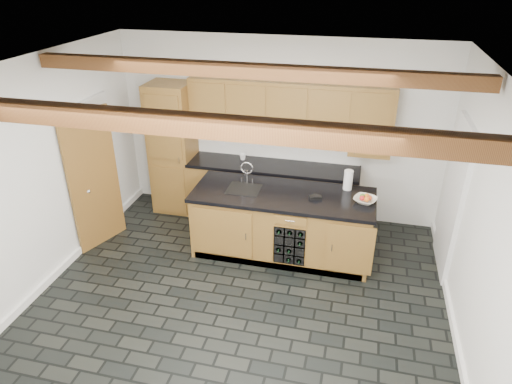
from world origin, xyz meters
TOP-DOWN VIEW (x-y plane):
  - ground at (0.00, 0.00)m, footprint 5.00×5.00m
  - room_shell at (-0.09, 0.53)m, footprint 5.01×5.00m
  - back_cabinetry at (-0.38, 2.24)m, footprint 3.65×0.62m
  - island at (0.31, 1.28)m, footprint 2.48×0.96m
  - faucet at (-0.25, 1.33)m, footprint 0.45×0.40m
  - kitchen_scale at (0.74, 1.25)m, footprint 0.18×0.14m
  - fruit_bowl at (1.38, 1.30)m, footprint 0.36×0.36m
  - fruit_cluster at (1.38, 1.30)m, footprint 0.16×0.17m
  - paper_towel at (1.13, 1.64)m, footprint 0.12×0.12m
  - mug at (-0.53, 2.30)m, footprint 0.12×0.12m

SIDE VIEW (x-z plane):
  - ground at x=0.00m, z-range 0.00..0.00m
  - island at x=0.31m, z-range 0.00..0.93m
  - kitchen_scale at x=0.74m, z-range 0.93..0.98m
  - faucet at x=-0.25m, z-range 0.79..1.14m
  - fruit_bowl at x=1.38m, z-range 0.93..1.00m
  - mug at x=-0.53m, z-range 0.93..1.03m
  - back_cabinetry at x=-0.38m, z-range -0.12..2.08m
  - fruit_cluster at x=1.38m, z-range 0.97..1.04m
  - paper_towel at x=1.13m, z-range 0.93..1.21m
  - room_shell at x=-0.09m, z-range -0.97..4.03m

